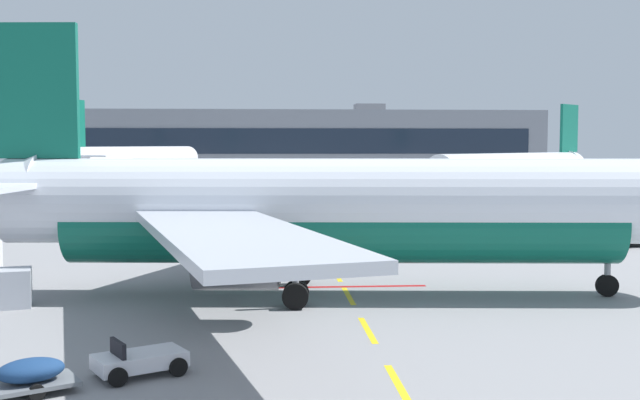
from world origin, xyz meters
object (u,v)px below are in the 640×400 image
at_px(fuel_service_truck, 607,222).
at_px(uld_cargo_container, 11,288).
at_px(baggage_train, 32,375).
at_px(airliner_mid_left, 516,173).
at_px(airliner_foreground, 330,209).
at_px(airliner_far_right, 133,162).

bearing_deg(fuel_service_truck, uld_cargo_container, -153.74).
xyz_separation_m(fuel_service_truck, uld_cargo_container, (-33.40, -16.48, -0.85)).
xyz_separation_m(fuel_service_truck, baggage_train, (-29.15, -28.17, -1.12)).
bearing_deg(baggage_train, airliner_mid_left, 60.90).
bearing_deg(airliner_mid_left, fuel_service_truck, -98.11).
bearing_deg(airliner_foreground, fuel_service_truck, 37.31).
xyz_separation_m(airliner_mid_left, baggage_train, (-33.79, -60.72, -3.22)).
height_order(airliner_mid_left, baggage_train, airliner_mid_left).
xyz_separation_m(airliner_far_right, baggage_train, (13.00, -96.15, -3.59)).
height_order(airliner_far_right, uld_cargo_container, airliner_far_right).
distance_m(airliner_mid_left, baggage_train, 69.56).
height_order(baggage_train, uld_cargo_container, uld_cargo_container).
height_order(airliner_foreground, uld_cargo_container, airliner_foreground).
bearing_deg(airliner_mid_left, uld_cargo_container, -127.81).
bearing_deg(fuel_service_truck, airliner_foreground, -142.69).
bearing_deg(airliner_far_right, airliner_mid_left, -37.13).
relative_size(airliner_far_right, uld_cargo_container, 18.17).
relative_size(airliner_foreground, airliner_mid_left, 1.23).
distance_m(airliner_far_right, fuel_service_truck, 80.03).
bearing_deg(fuel_service_truck, airliner_mid_left, 81.89).
xyz_separation_m(airliner_foreground, baggage_train, (-9.32, -13.06, -3.42)).
distance_m(airliner_foreground, fuel_service_truck, 25.04).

